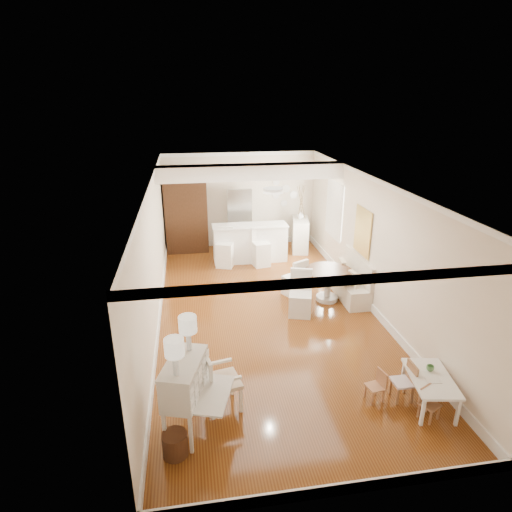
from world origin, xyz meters
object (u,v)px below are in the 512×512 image
object	(u,v)px
dining_table	(328,285)
slip_chair_far	(294,277)
sideboard	(300,235)
bar_stool_left	(225,248)
wicker_basket	(175,444)
kids_table	(429,391)
gustavian_armchair	(222,380)
breakfast_counter	(250,243)
bar_stool_right	(261,247)
slip_chair_near	(300,294)
kids_chair_b	(403,381)
pantry_cabinet	(186,213)
fridge	(251,219)
kids_chair_a	(375,386)
kids_chair_c	(430,404)
secretary_bureau	(186,396)

from	to	relation	value
dining_table	slip_chair_far	world-z (taller)	slip_chair_far
slip_chair_far	sideboard	xyz separation A→B (m)	(0.90, 2.93, 0.03)
bar_stool_left	wicker_basket	bearing A→B (deg)	-82.14
sideboard	kids_table	bearing A→B (deg)	-76.90
gustavian_armchair	sideboard	distance (m)	7.07
wicker_basket	breakfast_counter	bearing A→B (deg)	73.61
breakfast_counter	bar_stool_right	world-z (taller)	bar_stool_right
slip_chair_near	kids_chair_b	bearing A→B (deg)	-56.89
pantry_cabinet	fridge	distance (m)	1.92
sideboard	bar_stool_right	bearing A→B (deg)	-130.82
gustavian_armchair	breakfast_counter	xyz separation A→B (m)	(1.27, 5.85, 0.05)
breakfast_counter	wicker_basket	bearing A→B (deg)	-106.39
dining_table	sideboard	xyz separation A→B (m)	(0.23, 3.32, 0.11)
wicker_basket	bar_stool_left	xyz separation A→B (m)	(1.24, 6.34, 0.37)
wicker_basket	bar_stool_left	size ratio (longest dim) A/B	0.31
kids_chair_b	bar_stool_right	distance (m)	5.82
gustavian_armchair	kids_chair_a	distance (m)	2.30
gustavian_armchair	wicker_basket	bearing A→B (deg)	128.02
kids_chair_c	fridge	world-z (taller)	fridge
kids_chair_a	fridge	bearing A→B (deg)	175.07
breakfast_counter	slip_chair_far	bearing A→B (deg)	-73.50
kids_chair_a	slip_chair_near	bearing A→B (deg)	177.22
bar_stool_left	pantry_cabinet	distance (m)	1.83
kids_table	kids_chair_b	bearing A→B (deg)	151.02
kids_chair_b	fridge	bearing A→B (deg)	-170.12
bar_stool_right	wicker_basket	bearing A→B (deg)	-120.73
breakfast_counter	pantry_cabinet	bearing A→B (deg)	147.57
secretary_bureau	dining_table	world-z (taller)	secretary_bureau
wicker_basket	bar_stool_right	bearing A→B (deg)	70.61
fridge	breakfast_counter	bearing A→B (deg)	-100.78
kids_chair_a	kids_table	bearing A→B (deg)	62.56
bar_stool_left	kids_chair_a	bearing A→B (deg)	-54.32
breakfast_counter	dining_table	bearing A→B (deg)	-63.38
secretary_bureau	gustavian_armchair	bearing A→B (deg)	54.11
secretary_bureau	breakfast_counter	bearing A→B (deg)	91.41
kids_table	slip_chair_far	world-z (taller)	slip_chair_far
breakfast_counter	bar_stool_right	distance (m)	0.49
gustavian_armchair	fridge	bearing A→B (deg)	-23.85
kids_chair_b	dining_table	bearing A→B (deg)	-178.68
gustavian_armchair	bar_stool_left	xyz separation A→B (m)	(0.55, 5.52, 0.07)
slip_chair_far	pantry_cabinet	distance (m)	4.22
breakfast_counter	bar_stool_right	xyz separation A→B (m)	(0.24, -0.43, 0.01)
gustavian_armchair	bar_stool_left	world-z (taller)	bar_stool_left
slip_chair_far	breakfast_counter	bearing A→B (deg)	-102.18
bar_stool_left	bar_stool_right	xyz separation A→B (m)	(0.96, -0.09, -0.01)
kids_chair_a	fridge	world-z (taller)	fridge
slip_chair_far	fridge	size ratio (longest dim) A/B	0.50
pantry_cabinet	breakfast_counter	bearing A→B (deg)	-32.43
bar_stool_right	kids_chair_a	bearing A→B (deg)	-93.54
kids_chair_c	pantry_cabinet	distance (m)	8.39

